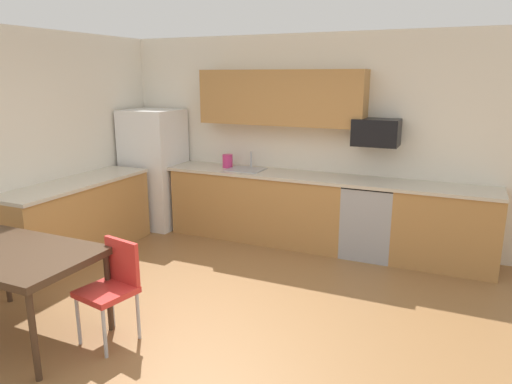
{
  "coord_description": "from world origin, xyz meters",
  "views": [
    {
      "loc": [
        1.94,
        -3.3,
        2.17
      ],
      "look_at": [
        0.0,
        1.0,
        1.0
      ],
      "focal_mm": 32.88,
      "sensor_mm": 36.0,
      "label": 1
    }
  ],
  "objects_px": {
    "chair_near_table": "(113,283)",
    "microwave": "(376,132)",
    "refrigerator": "(155,169)",
    "dining_table": "(12,258)",
    "kettle": "(228,162)",
    "oven_range": "(369,219)"
  },
  "relations": [
    {
      "from": "dining_table",
      "to": "chair_near_table",
      "type": "xyz_separation_m",
      "value": [
        0.77,
        0.31,
        -0.2
      ]
    },
    {
      "from": "refrigerator",
      "to": "dining_table",
      "type": "relative_size",
      "value": 1.22
    },
    {
      "from": "dining_table",
      "to": "kettle",
      "type": "bearing_deg",
      "value": 83.7
    },
    {
      "from": "refrigerator",
      "to": "microwave",
      "type": "bearing_deg",
      "value": 3.29
    },
    {
      "from": "dining_table",
      "to": "microwave",
      "type": "bearing_deg",
      "value": 54.06
    },
    {
      "from": "oven_range",
      "to": "microwave",
      "type": "height_order",
      "value": "microwave"
    },
    {
      "from": "chair_near_table",
      "to": "kettle",
      "type": "relative_size",
      "value": 4.25
    },
    {
      "from": "chair_near_table",
      "to": "kettle",
      "type": "height_order",
      "value": "kettle"
    },
    {
      "from": "oven_range",
      "to": "microwave",
      "type": "xyz_separation_m",
      "value": [
        -0.0,
        0.1,
        1.06
      ]
    },
    {
      "from": "oven_range",
      "to": "microwave",
      "type": "relative_size",
      "value": 1.69
    },
    {
      "from": "oven_range",
      "to": "chair_near_table",
      "type": "height_order",
      "value": "oven_range"
    },
    {
      "from": "refrigerator",
      "to": "dining_table",
      "type": "xyz_separation_m",
      "value": [
        0.79,
        -3.05,
        -0.15
      ]
    },
    {
      "from": "refrigerator",
      "to": "chair_near_table",
      "type": "distance_m",
      "value": 3.17
    },
    {
      "from": "oven_range",
      "to": "dining_table",
      "type": "distance_m",
      "value": 3.91
    },
    {
      "from": "oven_range",
      "to": "chair_near_table",
      "type": "distance_m",
      "value": 3.23
    },
    {
      "from": "chair_near_table",
      "to": "microwave",
      "type": "bearing_deg",
      "value": 61.8
    },
    {
      "from": "kettle",
      "to": "refrigerator",
      "type": "bearing_deg",
      "value": -173.49
    },
    {
      "from": "refrigerator",
      "to": "chair_near_table",
      "type": "xyz_separation_m",
      "value": [
        1.56,
        -2.74,
        -0.35
      ]
    },
    {
      "from": "kettle",
      "to": "oven_range",
      "type": "bearing_deg",
      "value": -1.44
    },
    {
      "from": "refrigerator",
      "to": "dining_table",
      "type": "height_order",
      "value": "refrigerator"
    },
    {
      "from": "microwave",
      "to": "chair_near_table",
      "type": "xyz_separation_m",
      "value": [
        -1.57,
        -2.92,
        -1.01
      ]
    },
    {
      "from": "microwave",
      "to": "chair_near_table",
      "type": "relative_size",
      "value": 0.64
    }
  ]
}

